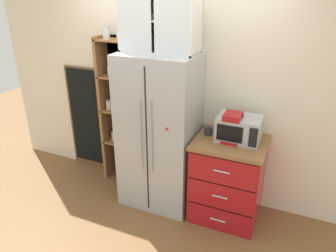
% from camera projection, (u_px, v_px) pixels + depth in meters
% --- Properties ---
extents(ground_plane, '(10.53, 10.53, 0.00)m').
position_uv_depth(ground_plane, '(160.00, 198.00, 3.95)').
color(ground_plane, brown).
extents(wall_back_cream, '(4.84, 0.10, 2.55)m').
position_uv_depth(wall_back_cream, '(173.00, 90.00, 3.77)').
color(wall_back_cream, silver).
rests_on(wall_back_cream, ground).
extents(refrigerator, '(0.83, 0.67, 1.78)m').
position_uv_depth(refrigerator, '(160.00, 132.00, 3.61)').
color(refrigerator, '#ADAFB5').
rests_on(refrigerator, ground).
extents(pantry_shelf_column, '(0.47, 0.29, 1.99)m').
position_uv_depth(pantry_shelf_column, '(121.00, 108.00, 4.03)').
color(pantry_shelf_column, brown).
rests_on(pantry_shelf_column, ground).
extents(counter_cabinet, '(0.74, 0.66, 0.94)m').
position_uv_depth(counter_cabinet, '(228.00, 179.00, 3.49)').
color(counter_cabinet, '#A8161C').
rests_on(counter_cabinet, ground).
extents(microwave, '(0.44, 0.33, 0.26)m').
position_uv_depth(microwave, '(239.00, 128.00, 3.27)').
color(microwave, '#ADAFB5').
rests_on(microwave, counter_cabinet).
extents(coffee_maker, '(0.17, 0.20, 0.31)m').
position_uv_depth(coffee_maker, '(232.00, 127.00, 3.25)').
color(coffee_maker, '#A8161C').
rests_on(coffee_maker, counter_cabinet).
extents(mug_charcoal, '(0.12, 0.08, 0.09)m').
position_uv_depth(mug_charcoal, '(208.00, 131.00, 3.42)').
color(mug_charcoal, '#2D2D33').
rests_on(mug_charcoal, counter_cabinet).
extents(bottle_cobalt, '(0.06, 0.06, 0.26)m').
position_uv_depth(bottle_cobalt, '(234.00, 128.00, 3.32)').
color(bottle_cobalt, navy).
rests_on(bottle_cobalt, counter_cabinet).
extents(bottle_clear, '(0.06, 0.06, 0.29)m').
position_uv_depth(bottle_clear, '(233.00, 129.00, 3.27)').
color(bottle_clear, silver).
rests_on(bottle_clear, counter_cabinet).
extents(upper_cabinet, '(0.79, 0.32, 0.63)m').
position_uv_depth(upper_cabinet, '(161.00, 20.00, 3.16)').
color(upper_cabinet, silver).
rests_on(upper_cabinet, refrigerator).
extents(chalkboard_menu, '(0.60, 0.04, 1.45)m').
position_uv_depth(chalkboard_menu, '(89.00, 119.00, 4.38)').
color(chalkboard_menu, brown).
rests_on(chalkboard_menu, ground).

